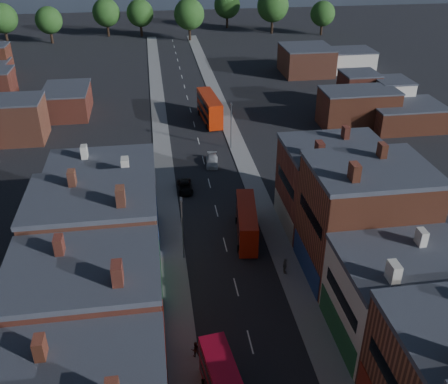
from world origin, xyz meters
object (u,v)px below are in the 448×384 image
object	(u,v)px
ped_1	(195,349)
car_2	(185,187)
bus_1	(247,222)
ped_3	(285,266)
bus_2	(210,108)
car_3	(212,161)

from	to	relation	value
ped_1	car_2	bearing A→B (deg)	-100.40
bus_1	car_2	distance (m)	14.71
ped_1	bus_1	bearing A→B (deg)	-121.72
bus_1	ped_3	bearing A→B (deg)	-61.92
bus_1	bus_2	bearing A→B (deg)	97.08
car_3	ped_3	bearing A→B (deg)	-74.20
bus_2	car_2	size ratio (longest dim) A/B	2.62
bus_2	car_3	bearing A→B (deg)	-100.85
bus_2	ped_3	distance (m)	47.77
bus_1	car_2	size ratio (longest dim) A/B	2.16
bus_1	ped_1	world-z (taller)	bus_1
car_3	ped_1	xyz separation A→B (m)	(-6.50, -39.22, 0.25)
car_2	ped_1	xyz separation A→B (m)	(-1.52, -31.28, 0.29)
car_3	bus_2	bearing A→B (deg)	90.87
bus_1	bus_2	world-z (taller)	bus_2
car_3	car_2	bearing A→B (deg)	-115.33
ped_3	bus_1	bearing A→B (deg)	26.89
car_2	bus_2	bearing A→B (deg)	75.21
bus_2	ped_3	world-z (taller)	bus_2
bus_1	ped_3	distance (m)	8.38
bus_2	car_2	distance (m)	27.83
bus_1	car_3	size ratio (longest dim) A/B	2.14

